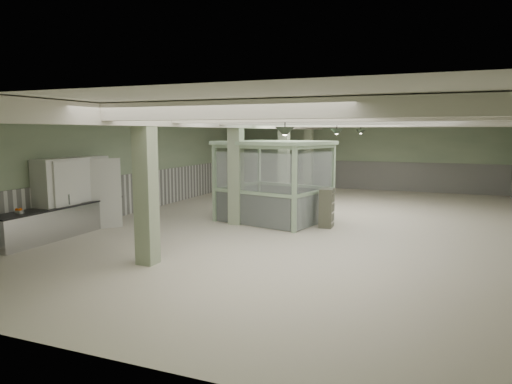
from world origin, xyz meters
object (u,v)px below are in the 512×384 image
at_px(prep_counter, 62,220).
at_px(guard_booth, 274,168).
at_px(walkin_cooler, 74,194).
at_px(filing_cabinet, 327,208).

bearing_deg(prep_counter, guard_booth, 42.32).
bearing_deg(guard_booth, walkin_cooler, -128.57).
xyz_separation_m(prep_counter, walkin_cooler, (-0.08, 0.60, 0.72)).
distance_m(prep_counter, walkin_cooler, 0.94).
bearing_deg(walkin_cooler, prep_counter, -82.05).
distance_m(walkin_cooler, filing_cabinet, 7.89).
xyz_separation_m(prep_counter, guard_booth, (5.01, 4.56, 1.38)).
bearing_deg(walkin_cooler, guard_booth, 37.86).
xyz_separation_m(walkin_cooler, guard_booth, (5.09, 3.96, 0.66)).
height_order(prep_counter, walkin_cooler, walkin_cooler).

